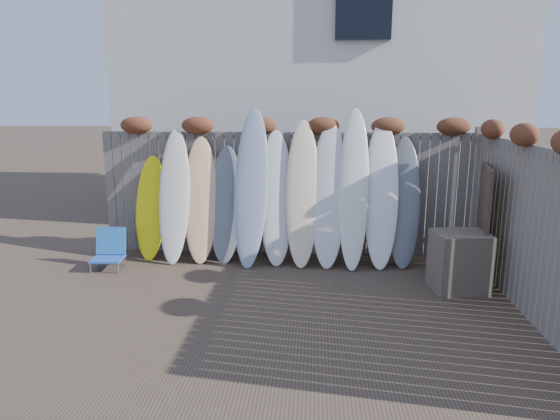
# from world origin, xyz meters

# --- Properties ---
(ground) EXTENTS (80.00, 80.00, 0.00)m
(ground) POSITION_xyz_m (0.00, 0.00, 0.00)
(ground) COLOR #493A2D
(back_fence) EXTENTS (6.05, 0.28, 2.24)m
(back_fence) POSITION_xyz_m (0.06, 2.39, 1.18)
(back_fence) COLOR slate
(back_fence) RESTS_ON ground
(right_fence) EXTENTS (0.28, 4.40, 2.24)m
(right_fence) POSITION_xyz_m (2.99, 0.25, 1.14)
(right_fence) COLOR slate
(right_fence) RESTS_ON ground
(house) EXTENTS (8.50, 5.50, 6.33)m
(house) POSITION_xyz_m (0.50, 6.50, 3.20)
(house) COLOR silver
(house) RESTS_ON ground
(beach_chair) EXTENTS (0.48, 0.51, 0.60)m
(beach_chair) POSITION_xyz_m (-2.62, 1.47, 0.28)
(beach_chair) COLOR blue
(beach_chair) RESTS_ON ground
(wooden_crate) EXTENTS (0.76, 0.66, 0.80)m
(wooden_crate) POSITION_xyz_m (2.42, 0.91, 0.40)
(wooden_crate) COLOR #705F54
(wooden_crate) RESTS_ON ground
(lattice_panel) EXTENTS (0.26, 1.07, 1.63)m
(lattice_panel) POSITION_xyz_m (2.82, 1.34, 0.81)
(lattice_panel) COLOR #382E22
(lattice_panel) RESTS_ON ground
(surfboard_0) EXTENTS (0.49, 0.60, 1.63)m
(surfboard_0) POSITION_xyz_m (-2.13, 2.04, 0.82)
(surfboard_0) COLOR #FAF007
(surfboard_0) RESTS_ON ground
(surfboard_1) EXTENTS (0.51, 0.75, 2.06)m
(surfboard_1) POSITION_xyz_m (-1.72, 1.95, 1.03)
(surfboard_1) COLOR beige
(surfboard_1) RESTS_ON ground
(surfboard_2) EXTENTS (0.59, 0.73, 1.94)m
(surfboard_2) POSITION_xyz_m (-1.31, 2.00, 0.97)
(surfboard_2) COLOR #FFCF89
(surfboard_2) RESTS_ON ground
(surfboard_3) EXTENTS (0.51, 0.64, 1.80)m
(surfboard_3) POSITION_xyz_m (-0.91, 2.00, 0.90)
(surfboard_3) COLOR slate
(surfboard_3) RESTS_ON ground
(surfboard_4) EXTENTS (0.58, 0.87, 2.38)m
(surfboard_4) POSITION_xyz_m (-0.50, 1.91, 1.19)
(surfboard_4) COLOR #8E9FBC
(surfboard_4) RESTS_ON ground
(surfboard_5) EXTENTS (0.58, 0.77, 2.05)m
(surfboard_5) POSITION_xyz_m (-0.12, 1.98, 1.02)
(surfboard_5) COLOR silver
(surfboard_5) RESTS_ON ground
(surfboard_6) EXTENTS (0.51, 0.78, 2.20)m
(surfboard_6) POSITION_xyz_m (0.29, 1.95, 1.10)
(surfboard_6) COLOR #F6E0B9
(surfboard_6) RESTS_ON ground
(surfboard_7) EXTENTS (0.58, 0.80, 2.18)m
(surfboard_7) POSITION_xyz_m (0.70, 1.94, 1.09)
(surfboard_7) COLOR silver
(surfboard_7) RESTS_ON ground
(surfboard_8) EXTENTS (0.50, 0.86, 2.39)m
(surfboard_8) POSITION_xyz_m (1.07, 1.91, 1.19)
(surfboard_8) COLOR white
(surfboard_8) RESTS_ON ground
(surfboard_9) EXTENTS (0.56, 0.80, 2.20)m
(surfboard_9) POSITION_xyz_m (1.49, 1.95, 1.10)
(surfboard_9) COLOR white
(surfboard_9) RESTS_ON ground
(surfboard_10) EXTENTS (0.54, 0.73, 1.96)m
(surfboard_10) POSITION_xyz_m (1.84, 1.98, 0.98)
(surfboard_10) COLOR slate
(surfboard_10) RESTS_ON ground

